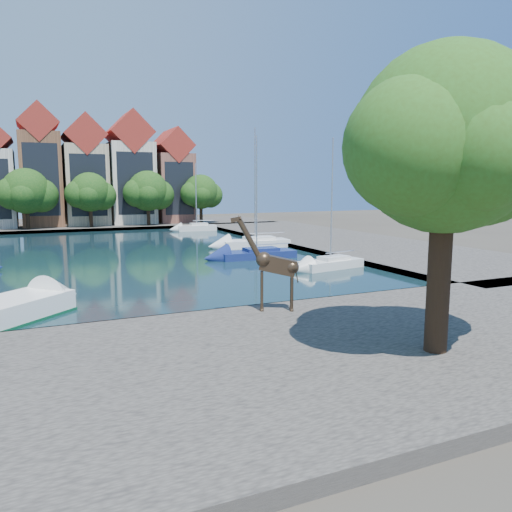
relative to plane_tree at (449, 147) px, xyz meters
The scene contains 19 objects.
ground 14.07m from the plane_tree, 130.22° to the left, with size 160.00×160.00×0.00m, color #38332B.
water_basin 34.72m from the plane_tree, 102.99° to the left, with size 38.00×50.00×0.08m, color black.
near_quay 10.82m from the plane_tree, 165.24° to the left, with size 50.00×14.00×0.50m, color #544F49.
far_quay 65.87m from the plane_tree, 96.68° to the left, with size 60.00×16.00×0.50m, color #544F49.
right_quay 38.04m from the plane_tree, 62.22° to the left, with size 14.00×52.00×0.50m, color #544F49.
plane_tree is the anchor object (origin of this frame).
townhouse_center 66.03m from the plane_tree, 100.13° to the left, with size 5.44×9.18×16.93m.
townhouse_east_inner 65.24m from the plane_tree, 94.94° to the left, with size 5.94×9.18×15.79m.
townhouse_east_mid 65.00m from the plane_tree, 89.22° to the left, with size 6.43×9.18×16.65m.
townhouse_east_end 65.41m from the plane_tree, 83.52° to the left, with size 5.44×9.18×14.43m.
far_tree_mid_west 61.06m from the plane_tree, 102.79° to the left, with size 7.80×6.00×8.00m.
far_tree_mid_east 59.81m from the plane_tree, 95.30° to the left, with size 7.02×5.40×7.52m.
far_tree_east 59.60m from the plane_tree, 87.60° to the left, with size 7.54×5.80×7.84m.
far_tree_far_east 60.47m from the plane_tree, 80.01° to the left, with size 6.76×5.20×7.36m.
giraffe_statue 9.55m from the plane_tree, 110.87° to the left, with size 2.95×1.60×4.45m.
sailboat_right_a 21.26m from the plane_tree, 68.39° to the left, with size 5.53×2.79×9.69m.
sailboat_right_b 27.12m from the plane_tree, 80.16° to the left, with size 6.67×2.40×10.37m.
sailboat_right_c 34.20m from the plane_tree, 77.26° to the left, with size 6.99×2.85×11.82m.
sailboat_right_d 53.29m from the plane_tree, 81.96° to the left, with size 5.34×2.13×9.11m.
Camera 1 is at (-5.42, -22.08, 6.43)m, focal length 35.00 mm.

